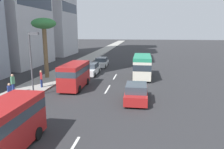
% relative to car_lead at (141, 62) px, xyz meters
% --- Properties ---
extents(ground_plane, '(198.00, 198.00, 0.00)m').
position_rel_car_lead_xyz_m(ground_plane, '(1.64, 3.22, -0.76)').
color(ground_plane, '#2D2D30').
extents(sidewalk_right, '(162.00, 3.64, 0.15)m').
position_rel_car_lead_xyz_m(sidewalk_right, '(1.64, 11.06, -0.68)').
color(sidewalk_right, '#9E9B93').
rests_on(sidewalk_right, ground_plane).
extents(lane_stripe_mid, '(3.20, 0.16, 0.01)m').
position_rel_car_lead_xyz_m(lane_stripe_mid, '(-14.11, 3.22, -0.75)').
color(lane_stripe_mid, silver).
rests_on(lane_stripe_mid, ground_plane).
extents(lane_stripe_far, '(3.20, 0.16, 0.01)m').
position_rel_car_lead_xyz_m(lane_stripe_far, '(-8.10, 3.22, -0.75)').
color(lane_stripe_far, silver).
rests_on(lane_stripe_far, ground_plane).
extents(car_lead, '(4.54, 1.88, 1.60)m').
position_rel_car_lead_xyz_m(car_lead, '(0.00, 0.00, 0.00)').
color(car_lead, silver).
rests_on(car_lead, ground_plane).
extents(car_second, '(4.13, 1.90, 1.54)m').
position_rel_car_lead_xyz_m(car_second, '(-0.97, 6.41, -0.03)').
color(car_second, white).
rests_on(car_second, ground_plane).
extents(van_third, '(5.27, 2.08, 2.60)m').
position_rel_car_lead_xyz_m(van_third, '(-14.13, 6.72, 0.72)').
color(van_third, '#A51E1E').
rests_on(van_third, ground_plane).
extents(car_fourth, '(4.26, 1.94, 1.56)m').
position_rel_car_lead_xyz_m(car_fourth, '(-17.51, 0.18, -0.02)').
color(car_fourth, '#A51E1E').
rests_on(car_fourth, ground_plane).
extents(car_fifth, '(4.47, 1.81, 1.59)m').
position_rel_car_lead_xyz_m(car_fifth, '(-7.33, 6.63, -0.00)').
color(car_fifth, white).
rests_on(car_fifth, ground_plane).
extents(van_sixth, '(5.35, 2.08, 2.53)m').
position_rel_car_lead_xyz_m(van_sixth, '(-26.44, 6.35, 0.69)').
color(van_sixth, '#A51E1E').
rests_on(van_sixth, ground_plane).
extents(minibus_seventh, '(6.12, 2.26, 2.84)m').
position_rel_car_lead_xyz_m(minibus_seventh, '(-8.12, -0.26, 0.80)').
color(minibus_seventh, silver).
rests_on(minibus_seventh, ground_plane).
extents(pedestrian_near_lamp, '(0.38, 0.38, 1.68)m').
position_rel_car_lead_xyz_m(pedestrian_near_lamp, '(-19.85, 10.33, 0.31)').
color(pedestrian_near_lamp, '#333338').
rests_on(pedestrian_near_lamp, sidewalk_right).
extents(pedestrian_mid_block, '(0.38, 0.33, 1.78)m').
position_rel_car_lead_xyz_m(pedestrian_mid_block, '(-14.84, 10.09, 0.38)').
color(pedestrian_mid_block, navy).
rests_on(pedestrian_mid_block, sidewalk_right).
extents(pedestrian_by_tree, '(0.39, 0.35, 1.82)m').
position_rel_car_lead_xyz_m(pedestrian_by_tree, '(-17.17, 11.78, 0.41)').
color(pedestrian_by_tree, navy).
rests_on(pedestrian_by_tree, sidewalk_right).
extents(palm_tree, '(2.92, 2.92, 7.29)m').
position_rel_car_lead_xyz_m(palm_tree, '(-10.29, 11.60, 5.57)').
color(palm_tree, brown).
rests_on(palm_tree, sidewalk_right).
extents(street_lamp, '(0.24, 0.97, 5.71)m').
position_rel_car_lead_xyz_m(street_lamp, '(-17.42, 9.51, 3.00)').
color(street_lamp, '#4C4C51').
rests_on(street_lamp, sidewalk_right).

